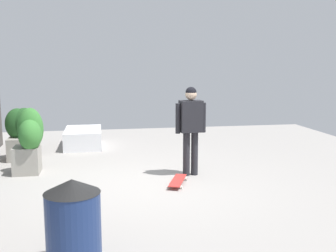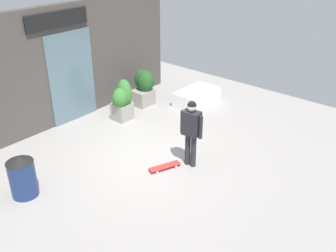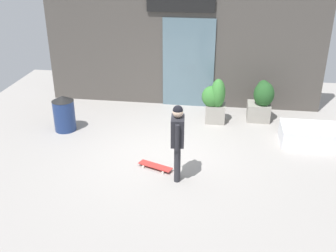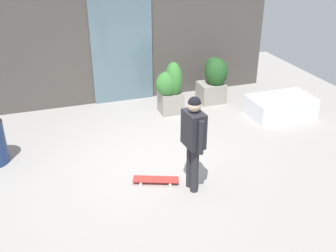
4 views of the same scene
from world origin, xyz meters
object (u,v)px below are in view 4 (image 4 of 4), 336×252
object	(u,v)px
skateboarder	(193,135)
planter_box_left	(214,78)
planter_box_right	(171,88)
skateboard	(156,180)

from	to	relation	value
skateboarder	planter_box_left	bearing A→B (deg)	-124.70
skateboarder	planter_box_right	bearing A→B (deg)	-107.29
skateboarder	skateboard	world-z (taller)	skateboarder
skateboarder	skateboard	distance (m)	1.14
skateboarder	planter_box_left	distance (m)	3.88
skateboard	skateboarder	bearing A→B (deg)	167.66
skateboarder	planter_box_left	world-z (taller)	skateboarder
skateboarder	planter_box_right	distance (m)	3.09
planter_box_right	skateboarder	bearing A→B (deg)	-102.24
skateboarder	skateboard	xyz separation A→B (m)	(-0.53, 0.35, -0.95)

